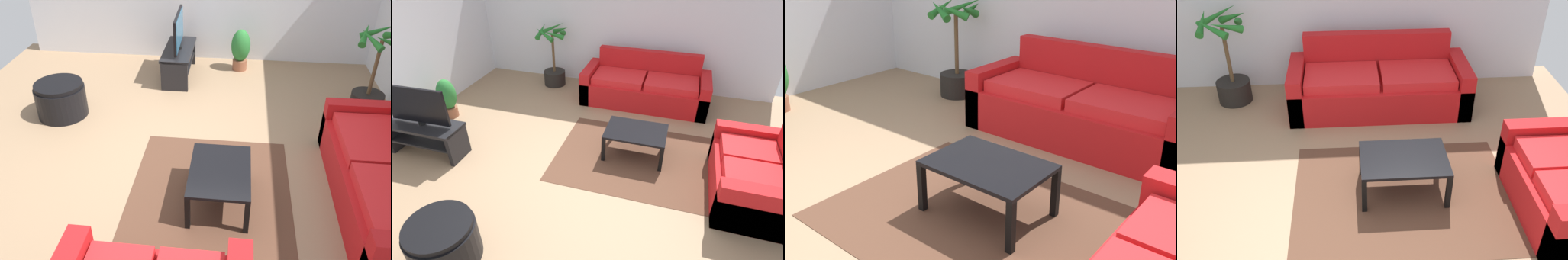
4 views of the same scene
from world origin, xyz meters
The scene contains 5 objects.
ground_plane centered at (0.00, 0.00, 0.00)m, with size 6.60×6.60×0.00m, color #937556.
couch_main centered at (0.64, 2.28, 0.30)m, with size 2.27×0.90×0.90m.
coffee_table centered at (0.75, 0.62, 0.36)m, with size 0.86×0.61×0.41m.
area_rug centered at (0.75, 0.52, 0.00)m, with size 2.20×1.70×0.01m, color #513323.
potted_palm centered at (-1.29, 2.56, 0.45)m, with size 0.70×0.72×1.25m.
Camera 3 is at (2.53, -1.66, 1.88)m, focal length 41.68 mm.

